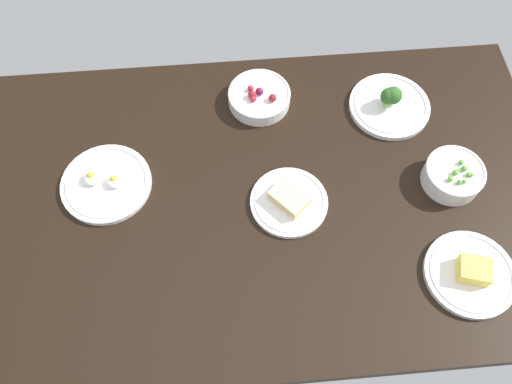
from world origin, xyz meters
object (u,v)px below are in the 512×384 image
plate_eggs (106,183)px  plate_cheese (471,273)px  plate_sandwich (289,201)px  bowl_peas (453,175)px  bowl_berries (259,97)px  plate_broccoli (390,104)px

plate_eggs → plate_cheese: bearing=159.8°
plate_sandwich → plate_cheese: 44.69cm
plate_eggs → bowl_peas: bearing=175.9°
plate_sandwich → bowl_peas: (-40.99, -2.86, 1.76)cm
bowl_berries → bowl_peas: bearing=147.6°
bowl_berries → plate_broccoli: 35.35cm
plate_cheese → bowl_berries: (43.52, -53.61, 0.93)cm
bowl_berries → plate_eggs: bearing=29.4°
bowl_berries → plate_broccoli: plate_broccoli is taller
bowl_peas → plate_broccoli: bearing=-66.2°
bowl_peas → plate_broccoli: 26.11cm
plate_eggs → plate_cheese: 89.40cm
plate_sandwich → plate_eggs: plate_eggs is taller
plate_cheese → bowl_berries: bowl_berries is taller
plate_eggs → bowl_berries: bowl_berries is taller
plate_broccoli → bowl_berries: bearing=-8.2°
plate_sandwich → plate_eggs: (44.92, -8.98, -0.17)cm
plate_sandwich → bowl_peas: 41.12cm
plate_eggs → plate_cheese: size_ratio=1.08×
plate_cheese → plate_broccoli: (8.53, -48.57, 0.56)cm
plate_cheese → bowl_berries: bearing=-50.9°
plate_sandwich → bowl_peas: bowl_peas is taller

